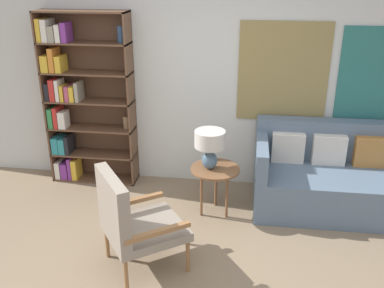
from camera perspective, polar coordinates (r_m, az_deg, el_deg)
name	(u,v)px	position (r m, az deg, el deg)	size (l,w,h in m)	color
ground_plane	(164,286)	(3.83, -3.80, -18.31)	(14.00, 14.00, 0.00)	#847056
wall_back	(200,74)	(5.03, 1.10, 9.25)	(6.40, 0.08, 2.70)	silver
bookshelf	(77,100)	(5.31, -15.05, 5.70)	(1.05, 0.30, 2.07)	brown
armchair	(130,219)	(3.74, -8.22, -9.82)	(0.88, 0.87, 0.95)	olive
couch	(328,177)	(4.98, 17.68, -4.26)	(1.61, 0.91, 0.92)	slate
side_table	(215,173)	(4.55, 3.10, -3.89)	(0.52, 0.52, 0.54)	brown
table_lamp	(210,144)	(4.41, 2.40, 0.03)	(0.32, 0.32, 0.42)	slate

